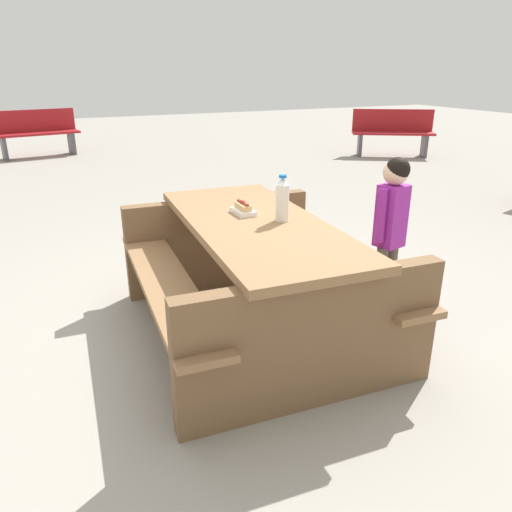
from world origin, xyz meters
name	(u,v)px	position (x,y,z in m)	size (l,w,h in m)	color
ground_plane	(256,331)	(0.00, 0.00, 0.00)	(30.00, 30.00, 0.00)	gray
picnic_table	(256,268)	(0.00, 0.00, 0.44)	(1.89, 1.52, 0.75)	olive
soda_bottle	(282,200)	(-0.06, -0.14, 0.88)	(0.08, 0.08, 0.28)	silver
hotdog_tray	(243,209)	(0.17, 0.01, 0.78)	(0.18, 0.11, 0.08)	white
child_in_coat	(391,217)	(-0.12, -0.92, 0.69)	(0.18, 0.26, 1.08)	brown
park_bench_mid	(392,132)	(4.98, -5.18, 0.45)	(1.11, 1.49, 0.85)	maroon
park_bench_far	(36,132)	(7.74, 0.94, 0.45)	(0.63, 1.54, 0.85)	maroon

